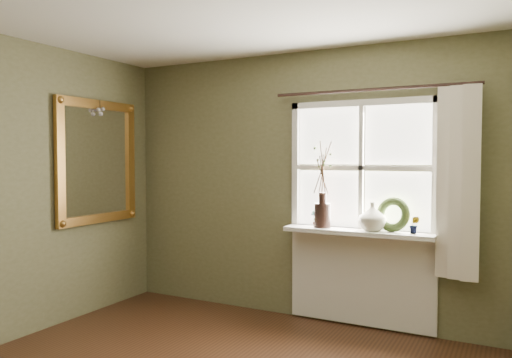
{
  "coord_description": "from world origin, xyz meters",
  "views": [
    {
      "loc": [
        1.82,
        -2.27,
        1.58
      ],
      "look_at": [
        -0.19,
        1.55,
        1.39
      ],
      "focal_mm": 35.0,
      "sensor_mm": 36.0,
      "label": 1
    }
  ],
  "objects_px": {
    "cream_vase": "(372,217)",
    "wreath": "(393,218)",
    "gilt_mirror": "(98,161)",
    "dark_jug": "(322,215)"
  },
  "relations": [
    {
      "from": "cream_vase",
      "to": "wreath",
      "type": "bearing_deg",
      "value": 13.06
    },
    {
      "from": "cream_vase",
      "to": "gilt_mirror",
      "type": "xyz_separation_m",
      "value": [
        -2.65,
        -0.65,
        0.49
      ]
    },
    {
      "from": "dark_jug",
      "to": "gilt_mirror",
      "type": "relative_size",
      "value": 0.18
    },
    {
      "from": "gilt_mirror",
      "to": "wreath",
      "type": "bearing_deg",
      "value": 13.85
    },
    {
      "from": "cream_vase",
      "to": "wreath",
      "type": "xyz_separation_m",
      "value": [
        0.17,
        0.04,
        -0.01
      ]
    },
    {
      "from": "dark_jug",
      "to": "cream_vase",
      "type": "bearing_deg",
      "value": 0.0
    },
    {
      "from": "dark_jug",
      "to": "gilt_mirror",
      "type": "distance_m",
      "value": 2.33
    },
    {
      "from": "gilt_mirror",
      "to": "cream_vase",
      "type": "bearing_deg",
      "value": 13.9
    },
    {
      "from": "dark_jug",
      "to": "cream_vase",
      "type": "height_order",
      "value": "cream_vase"
    },
    {
      "from": "wreath",
      "to": "gilt_mirror",
      "type": "distance_m",
      "value": 2.95
    }
  ]
}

